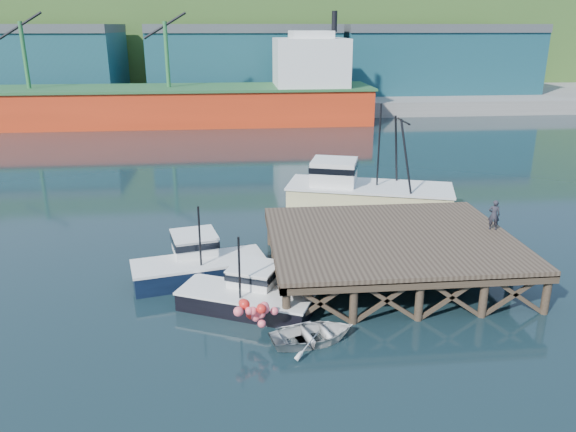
{
  "coord_description": "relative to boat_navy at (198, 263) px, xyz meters",
  "views": [
    {
      "loc": [
        -2.21,
        -25.49,
        12.04
      ],
      "look_at": [
        0.54,
        2.0,
        2.63
      ],
      "focal_mm": 35.0,
      "sensor_mm": 36.0,
      "label": 1
    }
  ],
  "objects": [
    {
      "name": "cargo_ship",
      "position": [
        -4.35,
        47.45,
        2.5
      ],
      "size": [
        55.5,
        10.0,
        13.75
      ],
      "color": "red",
      "rests_on": "ground"
    },
    {
      "name": "boat_black",
      "position": [
        2.37,
        -3.41,
        -0.14
      ],
      "size": [
        6.36,
        5.31,
        3.7
      ],
      "rotation": [
        0.0,
        0.0,
        -0.43
      ],
      "color": "black",
      "rests_on": "ground"
    },
    {
      "name": "ground",
      "position": [
        4.12,
        -0.55,
        -0.82
      ],
      "size": [
        300.0,
        300.0,
        0.0
      ],
      "primitive_type": "plane",
      "color": "black",
      "rests_on": "ground"
    },
    {
      "name": "dinghy",
      "position": [
        4.87,
        -6.56,
        -0.45
      ],
      "size": [
        3.97,
        3.23,
        0.72
      ],
      "primitive_type": "imported",
      "rotation": [
        0.0,
        0.0,
        1.8
      ],
      "color": "silver",
      "rests_on": "ground"
    },
    {
      "name": "warehouse_right",
      "position": [
        34.12,
        64.45,
        5.68
      ],
      "size": [
        30.0,
        16.0,
        9.0
      ],
      "primitive_type": "cube",
      "color": "#1A4658",
      "rests_on": "far_quay"
    },
    {
      "name": "boat_navy",
      "position": [
        0.0,
        0.0,
        0.0
      ],
      "size": [
        6.85,
        4.29,
        4.06
      ],
      "rotation": [
        0.0,
        0.0,
        0.22
      ],
      "color": "black",
      "rests_on": "ground"
    },
    {
      "name": "wharf",
      "position": [
        9.62,
        -0.73,
        1.13
      ],
      "size": [
        12.0,
        10.0,
        2.62
      ],
      "color": "brown",
      "rests_on": "ground"
    },
    {
      "name": "far_quay",
      "position": [
        4.12,
        69.45,
        0.18
      ],
      "size": [
        160.0,
        40.0,
        2.0
      ],
      "primitive_type": "cube",
      "color": "gray",
      "rests_on": "ground"
    },
    {
      "name": "trawler",
      "position": [
        10.72,
        9.46,
        0.69
      ],
      "size": [
        11.57,
        6.95,
        7.3
      ],
      "rotation": [
        0.0,
        0.0,
        -0.3
      ],
      "color": "beige",
      "rests_on": "ground"
    },
    {
      "name": "warehouse_left",
      "position": [
        -30.88,
        64.45,
        5.68
      ],
      "size": [
        32.0,
        16.0,
        9.0
      ],
      "primitive_type": "cube",
      "color": "#1A4658",
      "rests_on": "far_quay"
    },
    {
      "name": "dockworker",
      "position": [
        15.02,
        -0.24,
        2.09
      ],
      "size": [
        0.67,
        0.55,
        1.57
      ],
      "primitive_type": "imported",
      "rotation": [
        0.0,
        0.0,
        2.8
      ],
      "color": "#212129",
      "rests_on": "wharf"
    },
    {
      "name": "warehouse_mid",
      "position": [
        4.12,
        64.45,
        5.68
      ],
      "size": [
        28.0,
        16.0,
        9.0
      ],
      "primitive_type": "cube",
      "color": "#1A4658",
      "rests_on": "far_quay"
    },
    {
      "name": "hillside",
      "position": [
        4.12,
        99.45,
        10.18
      ],
      "size": [
        220.0,
        50.0,
        22.0
      ],
      "primitive_type": "cube",
      "color": "#2D511E",
      "rests_on": "ground"
    }
  ]
}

